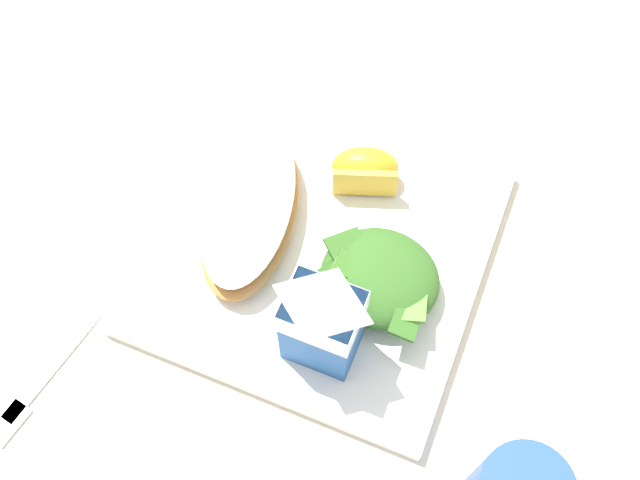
% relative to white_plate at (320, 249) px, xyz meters
% --- Properties ---
extents(ground, '(3.00, 3.00, 0.00)m').
position_rel_white_plate_xyz_m(ground, '(0.00, 0.00, -0.01)').
color(ground, beige).
extents(white_plate, '(0.28, 0.28, 0.02)m').
position_rel_white_plate_xyz_m(white_plate, '(0.00, 0.00, 0.00)').
color(white_plate, white).
rests_on(white_plate, ground).
extents(cheesy_pizza_bread, '(0.11, 0.18, 0.04)m').
position_rel_white_plate_xyz_m(cheesy_pizza_bread, '(0.07, 0.00, 0.03)').
color(cheesy_pizza_bread, '#B77F42').
rests_on(cheesy_pizza_bread, white_plate).
extents(green_salad_pile, '(0.10, 0.09, 0.04)m').
position_rel_white_plate_xyz_m(green_salad_pile, '(-0.06, 0.02, 0.03)').
color(green_salad_pile, '#336023').
rests_on(green_salad_pile, white_plate).
extents(milk_carton, '(0.06, 0.04, 0.11)m').
position_rel_white_plate_xyz_m(milk_carton, '(-0.04, 0.08, 0.07)').
color(milk_carton, '#23569E').
rests_on(milk_carton, white_plate).
extents(orange_wedge_front, '(0.07, 0.05, 0.04)m').
position_rel_white_plate_xyz_m(orange_wedge_front, '(-0.01, -0.08, 0.03)').
color(orange_wedge_front, orange).
rests_on(orange_wedge_front, white_plate).
extents(metal_fork, '(0.05, 0.19, 0.01)m').
position_rel_white_plate_xyz_m(metal_fork, '(0.17, 0.18, -0.01)').
color(metal_fork, silver).
rests_on(metal_fork, ground).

